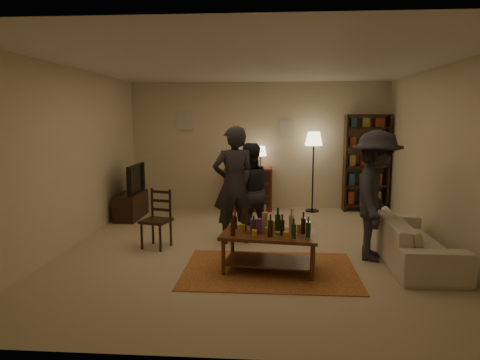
# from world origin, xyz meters

# --- Properties ---
(floor) EXTENTS (6.00, 6.00, 0.00)m
(floor) POSITION_xyz_m (0.00, 0.00, 0.00)
(floor) COLOR #C6B793
(floor) RESTS_ON ground
(room_shell) EXTENTS (6.00, 6.00, 6.00)m
(room_shell) POSITION_xyz_m (-0.65, 2.98, 1.81)
(room_shell) COLOR beige
(room_shell) RESTS_ON ground
(rug) EXTENTS (2.20, 1.50, 0.01)m
(rug) POSITION_xyz_m (0.27, -0.94, 0.01)
(rug) COLOR #9A3821
(rug) RESTS_ON ground
(coffee_table) EXTENTS (1.28, 0.80, 0.84)m
(coffee_table) POSITION_xyz_m (0.26, -0.94, 0.43)
(coffee_table) COLOR brown
(coffee_table) RESTS_ON ground
(dining_chair) EXTENTS (0.48, 0.48, 0.90)m
(dining_chair) POSITION_xyz_m (-1.43, -0.02, 0.47)
(dining_chair) COLOR black
(dining_chair) RESTS_ON ground
(tv_stand) EXTENTS (0.40, 1.00, 1.06)m
(tv_stand) POSITION_xyz_m (-2.44, 1.80, 0.38)
(tv_stand) COLOR black
(tv_stand) RESTS_ON ground
(dresser) EXTENTS (1.00, 0.50, 1.36)m
(dresser) POSITION_xyz_m (-0.19, 2.71, 0.48)
(dresser) COLOR maroon
(dresser) RESTS_ON ground
(bookshelf) EXTENTS (0.90, 0.34, 2.02)m
(bookshelf) POSITION_xyz_m (2.25, 2.78, 1.03)
(bookshelf) COLOR black
(bookshelf) RESTS_ON ground
(floor_lamp) EXTENTS (0.36, 0.36, 1.66)m
(floor_lamp) POSITION_xyz_m (1.14, 2.65, 1.41)
(floor_lamp) COLOR black
(floor_lamp) RESTS_ON ground
(sofa) EXTENTS (0.81, 2.08, 0.61)m
(sofa) POSITION_xyz_m (2.20, -0.40, 0.30)
(sofa) COLOR beige
(sofa) RESTS_ON ground
(person_left) EXTENTS (0.76, 0.61, 1.83)m
(person_left) POSITION_xyz_m (-0.30, 0.29, 0.91)
(person_left) COLOR #24242B
(person_left) RESTS_ON ground
(person_right) EXTENTS (0.89, 0.78, 1.55)m
(person_right) POSITION_xyz_m (-0.08, 0.52, 0.78)
(person_right) COLOR #26262D
(person_right) RESTS_ON ground
(person_by_sofa) EXTENTS (0.95, 1.29, 1.79)m
(person_by_sofa) POSITION_xyz_m (1.70, -0.36, 0.89)
(person_by_sofa) COLOR #2A2B33
(person_by_sofa) RESTS_ON ground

